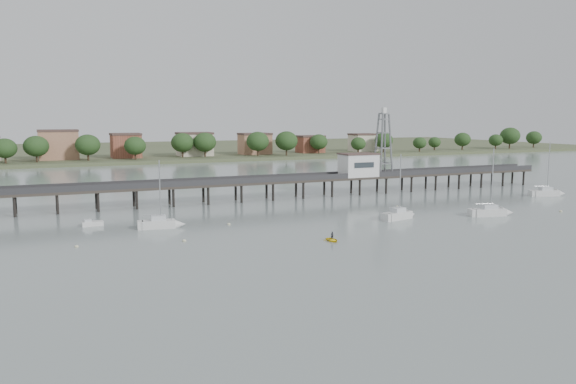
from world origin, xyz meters
The scene contains 13 objects.
ground_plane centered at (0.00, 0.00, 0.00)m, with size 500.00×500.00×0.00m, color gray.
pier centered at (0.00, 60.00, 3.79)m, with size 150.00×5.00×5.50m.
pier_building centered at (25.00, 60.00, 6.67)m, with size 8.40×5.40×5.30m.
lattice_tower centered at (31.50, 60.00, 11.10)m, with size 3.20×3.20×15.50m.
sailboat_c centered at (16.00, 29.89, 0.65)m, with size 7.29×3.68×11.70m.
sailboat_d centered at (32.86, 25.85, 0.65)m, with size 7.87×3.93×12.56m.
sailboat_b centered at (-23.07, 37.87, 0.65)m, with size 6.90×2.82×11.23m.
sailboat_e centered at (62.69, 40.48, 0.65)m, with size 7.91×4.30×12.61m.
white_tender centered at (-33.46, 44.12, 0.39)m, with size 3.26×1.45×1.25m.
yellow_dinghy centered at (-3.26, 19.05, 0.00)m, with size 1.87×0.54×2.62m, color yellow.
dinghy_occupant centered at (-3.26, 19.05, 0.00)m, with size 0.41×1.12×0.27m, color black.
mooring_buoys centered at (-0.43, 31.61, 0.08)m, with size 84.32×17.08×0.39m.
far_shore centered at (0.36, 239.58, 0.95)m, with size 500.00×170.00×10.40m.
Camera 1 is at (-39.71, -49.52, 17.31)m, focal length 35.00 mm.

